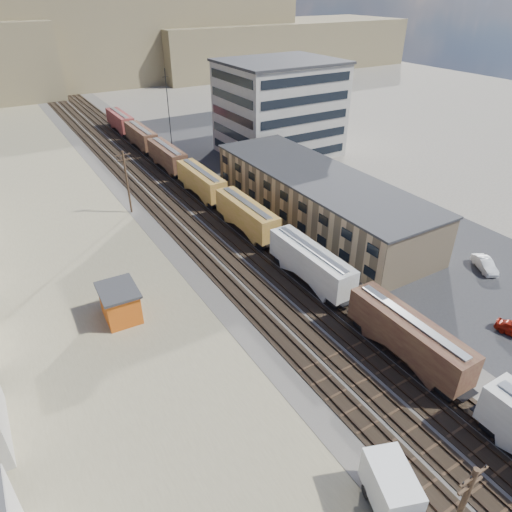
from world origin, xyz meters
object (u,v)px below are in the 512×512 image
parked_car_blue (297,167)px  box_truck (395,501)px  maintenance_shed (120,303)px  utility_pole_north (127,181)px  parked_car_white (485,265)px  parked_car_silver (415,240)px  freight_train (222,196)px

parked_car_blue → box_truck: bearing=-172.4°
box_truck → parked_car_blue: 67.10m
maintenance_shed → utility_pole_north: bearing=70.0°
maintenance_shed → parked_car_white: 44.54m
parked_car_silver → parked_car_blue: (3.29, 32.61, -0.10)m
parked_car_white → parked_car_blue: bearing=117.2°
maintenance_shed → parked_car_silver: maintenance_shed is taller
box_truck → parked_car_silver: bearing=40.2°
box_truck → parked_car_blue: (33.51, 58.12, -1.09)m
utility_pole_north → maintenance_shed: size_ratio=1.93×
parked_car_white → parked_car_blue: (0.50, 41.54, 0.00)m
parked_car_white → maintenance_shed: bearing=-170.8°
freight_train → parked_car_silver: bearing=-52.3°
maintenance_shed → freight_train: bearing=39.4°
freight_train → utility_pole_north: size_ratio=11.97×
box_truck → maintenance_shed: size_ratio=1.39×
parked_car_white → parked_car_silver: size_ratio=0.77×
box_truck → parked_car_blue: box_truck is taller
parked_car_silver → maintenance_shed: bearing=80.3°
freight_train → parked_car_blue: bearing=24.3°
utility_pole_north → parked_car_silver: 43.25m
parked_car_white → parked_car_blue: parked_car_blue is taller
utility_pole_north → parked_car_white: (32.93, -39.63, -4.56)m
box_truck → parked_car_white: bearing=26.7°
freight_train → parked_car_white: 38.14m
box_truck → parked_car_silver: size_ratio=1.23×
parked_car_silver → parked_car_blue: parked_car_silver is taller
parked_car_white → utility_pole_north: bearing=157.6°
parked_car_white → parked_car_silver: 9.36m
parked_car_white → parked_car_silver: parked_car_silver is taller
box_truck → parked_car_white: 36.95m
freight_train → parked_car_blue: freight_train is taller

